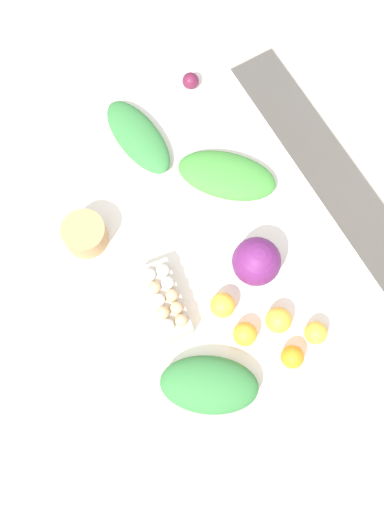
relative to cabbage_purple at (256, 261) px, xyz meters
name	(u,v)px	position (x,y,z in m)	size (l,w,h in m)	color
ground_plane	(192,306)	(-0.13, -0.15, -0.84)	(8.00, 8.00, 0.00)	#B2A899
dining_table	(192,266)	(-0.13, -0.15, -0.18)	(1.30, 0.93, 0.76)	silver
cabbage_purple	(256,261)	(0.00, 0.00, 0.00)	(0.15, 0.15, 0.15)	#601E5B
egg_carton	(166,300)	(-0.04, -0.29, -0.03)	(0.25, 0.13, 0.09)	beige
paper_bag	(85,234)	(-0.35, -0.41, -0.03)	(0.14, 0.14, 0.09)	#A87F51
greens_bunch_kale	(138,137)	(-0.57, -0.10, -0.05)	(0.32, 0.14, 0.06)	#337538
greens_bunch_dandelion	(209,385)	(0.24, -0.31, -0.03)	(0.29, 0.17, 0.09)	#337538
greens_bunch_beet_tops	(227,175)	(-0.31, 0.08, -0.04)	(0.33, 0.16, 0.06)	#3D8433
beet_root	(190,81)	(-0.67, 0.16, -0.05)	(0.06, 0.06, 0.06)	#5B1933
orange_0	(316,333)	(0.27, 0.05, -0.04)	(0.07, 0.07, 0.07)	#F9A833
orange_1	(279,320)	(0.18, -0.03, -0.04)	(0.08, 0.08, 0.08)	#F9A833
orange_2	(224,304)	(0.06, -0.15, -0.04)	(0.08, 0.08, 0.08)	#F9A833
orange_3	(292,357)	(0.30, -0.05, -0.04)	(0.07, 0.07, 0.07)	orange
orange_4	(245,334)	(0.17, -0.14, -0.04)	(0.07, 0.07, 0.07)	orange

